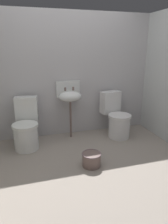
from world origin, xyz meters
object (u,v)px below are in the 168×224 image
at_px(bucket, 91,159).
at_px(sink, 70,96).
at_px(toilet_left, 26,128).
at_px(toilet_right, 117,119).

bearing_deg(bucket, sink, 93.11).
relative_size(toilet_left, bucket, 2.92).
xyz_separation_m(toilet_right, sink, (-0.81, 0.19, 0.43)).
relative_size(toilet_right, sink, 0.79).
distance_m(toilet_right, bucket, 1.16).
bearing_deg(sink, toilet_right, -12.99).
xyz_separation_m(toilet_left, sink, (0.77, 0.19, 0.43)).
bearing_deg(bucket, toilet_right, 48.26).
height_order(toilet_left, sink, sink).
relative_size(sink, bucket, 3.70).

